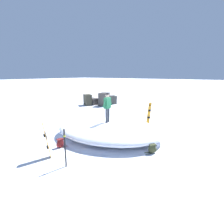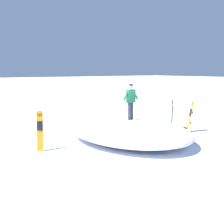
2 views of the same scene
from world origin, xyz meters
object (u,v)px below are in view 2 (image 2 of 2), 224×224
at_px(snowboard_primary_upright, 190,116).
at_px(backpack_far, 103,123).
at_px(snowboarder_standing, 131,98).
at_px(trail_marker_pole, 172,113).
at_px(snowboard_secondary_upright, 40,130).
at_px(backpack_near, 184,132).

relative_size(snowboard_primary_upright, backpack_far, 2.93).
xyz_separation_m(snowboarder_standing, trail_marker_pole, (0.60, -3.62, -1.15)).
distance_m(snowboard_secondary_upright, backpack_far, 5.10).
bearing_deg(snowboarder_standing, snowboard_primary_upright, -100.95).
relative_size(backpack_far, trail_marker_pole, 0.36).
xyz_separation_m(snowboard_secondary_upright, backpack_near, (-1.89, -6.71, -0.63)).
xyz_separation_m(snowboard_secondary_upright, backpack_far, (2.23, -4.55, -0.63)).
xyz_separation_m(snowboarder_standing, backpack_near, (-1.14, -2.54, -1.75)).
bearing_deg(snowboard_primary_upright, trail_marker_pole, -0.95).
relative_size(snowboarder_standing, snowboard_primary_upright, 1.00).
bearing_deg(snowboarder_standing, backpack_far, -7.25).
height_order(snowboard_secondary_upright, backpack_far, snowboard_secondary_upright).
xyz_separation_m(backpack_near, backpack_far, (4.12, 2.16, -0.00)).
height_order(backpack_near, trail_marker_pole, trail_marker_pole).
relative_size(snowboard_secondary_upright, backpack_far, 2.88).
bearing_deg(backpack_near, trail_marker_pole, -31.75).
relative_size(backpack_near, backpack_far, 0.96).
bearing_deg(snowboard_secondary_upright, trail_marker_pole, -91.09).
distance_m(snowboard_primary_upright, backpack_far, 4.93).
bearing_deg(snowboard_primary_upright, snowboard_secondary_upright, 79.46).
distance_m(snowboarder_standing, trail_marker_pole, 3.84).
distance_m(snowboarder_standing, snowboard_primary_upright, 3.83).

